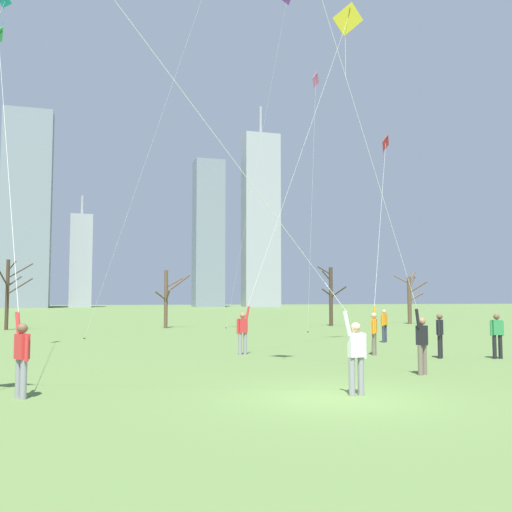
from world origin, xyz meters
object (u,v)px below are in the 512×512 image
Objects in this scene: kite_flyer_midfield_left_orange at (302,278)px; bare_tree_right_of_center at (8,291)px; kite_flyer_midfield_center_green at (17,292)px; bystander_strolling_midfield at (440,333)px; kite_flyer_foreground_right_white at (405,285)px; bystander_far_off_by_trees at (384,324)px; bystander_watching_nearby at (497,333)px; distant_kite_high_overhead_purple at (282,25)px; bare_tree_center at (331,295)px; kite_flyer_far_back_yellow at (272,245)px; bare_tree_rightmost at (410,297)px; kite_flyer_midfield_right_red at (376,293)px; distant_kite_drifting_left_pink at (315,94)px; bare_tree_leftmost at (167,297)px.

kite_flyer_midfield_left_orange is 33.15m from bare_tree_right_of_center.
kite_flyer_midfield_center_green is (-6.00, 3.29, -0.28)m from kite_flyer_midfield_left_orange.
bystander_strolling_midfield is at bearing -54.88° from bare_tree_right_of_center.
kite_flyer_foreground_right_white is 8.79× the size of bystander_far_off_by_trees.
bystander_watching_nearby is 28.86m from distant_kite_high_overhead_purple.
bare_tree_center is (20.36, 27.46, 0.14)m from kite_flyer_midfield_center_green.
kite_flyer_far_back_yellow reaches higher than kite_flyer_midfield_center_green.
bystander_strolling_midfield is 30.59m from bare_tree_right_of_center.
kite_flyer_midfield_right_red is at bearing -124.46° from bare_tree_rightmost.
kite_flyer_far_back_yellow reaches higher than bare_tree_center.
bare_tree_rightmost is (11.33, 6.32, -14.55)m from distant_kite_drifting_left_pink.
bare_tree_right_of_center is (-20.76, 5.79, -14.21)m from distant_kite_drifting_left_pink.
kite_flyer_midfield_right_red is 2.45× the size of bare_tree_center.
bystander_watching_nearby and bystander_far_off_by_trees have the same top height.
bystander_strolling_midfield is (3.75, 3.89, -1.64)m from kite_flyer_foreground_right_white.
kite_flyer_far_back_yellow reaches higher than bare_tree_right_of_center.
distant_kite_high_overhead_purple is (1.60, 16.19, 19.32)m from kite_flyer_midfield_right_red.
distant_kite_high_overhead_purple is 24.61m from bare_tree_rightmost.
kite_flyer_midfield_center_green is 31.93m from distant_kite_drifting_left_pink.
kite_flyer_far_back_yellow is at bearing 101.43° from kite_flyer_foreground_right_white.
kite_flyer_far_back_yellow is 0.83× the size of distant_kite_drifting_left_pink.
bystander_watching_nearby is at bearing 31.43° from kite_flyer_midfield_left_orange.
bare_tree_right_of_center is at bearing 127.11° from bystander_watching_nearby.
distant_kite_high_overhead_purple is 20.65m from bare_tree_center.
bare_tree_right_of_center is (-19.45, 25.71, 1.79)m from bystander_watching_nearby.
distant_kite_high_overhead_purple reaches higher than kite_flyer_midfield_center_green.
bare_tree_right_of_center is at bearing 97.23° from kite_flyer_midfield_center_green.
distant_kite_high_overhead_purple is (14.65, 22.68, 19.41)m from kite_flyer_midfield_center_green.
kite_flyer_midfield_center_green reaches higher than bare_tree_rightmost.
bare_tree_center is at bearing 53.44° from kite_flyer_midfield_center_green.
kite_flyer_far_back_yellow is 3.17× the size of bare_tree_right_of_center.
kite_flyer_midfield_left_orange reaches higher than bare_tree_leftmost.
bare_tree_leftmost is at bearing -176.66° from bare_tree_rightmost.
distant_kite_drifting_left_pink reaches higher than bare_tree_center.
bystander_strolling_midfield is at bearing 40.27° from kite_flyer_midfield_left_orange.
distant_kite_drifting_left_pink is (3.19, 19.19, 16.00)m from bystander_strolling_midfield.
bare_tree_center reaches higher than bystander_watching_nearby.
bare_tree_rightmost is (14.52, 25.51, 1.45)m from bystander_strolling_midfield.
kite_flyer_midfield_left_orange is 33.94m from bare_tree_center.
bystander_far_off_by_trees is (7.11, 3.78, -3.41)m from kite_flyer_far_back_yellow.
bare_tree_right_of_center is at bearing 125.12° from bystander_strolling_midfield.
kite_flyer_midfield_left_orange reaches higher than kite_flyer_midfield_right_red.
kite_flyer_midfield_center_green is 11.37m from kite_flyer_far_back_yellow.
distant_kite_drifting_left_pink reaches higher than kite_flyer_far_back_yellow.
kite_flyer_foreground_right_white is at bearing -121.86° from bare_tree_rightmost.
kite_flyer_midfield_center_green reaches higher than bystander_strolling_midfield.
kite_flyer_far_back_yellow is (2.70, 10.33, 1.73)m from kite_flyer_midfield_left_orange.
bare_tree_center is 1.04× the size of bare_tree_rightmost.
distant_kite_drifting_left_pink is at bearing -150.85° from bare_tree_rightmost.
distant_kite_drifting_left_pink is at bearing 66.74° from kite_flyer_midfield_left_orange.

